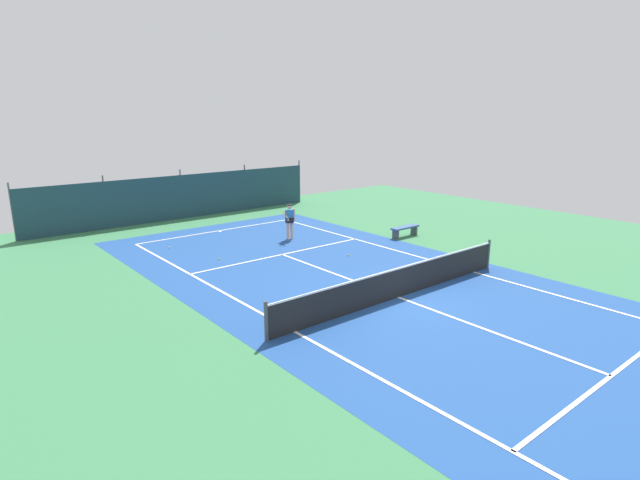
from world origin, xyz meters
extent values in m
plane|color=#387A4C|center=(0.00, 0.00, 0.00)|extent=(36.00, 36.00, 0.00)
cube|color=#1E478C|center=(0.00, 0.00, 0.00)|extent=(11.02, 26.60, 0.01)
cube|color=white|center=(0.00, 11.90, 0.01)|extent=(8.22, 0.10, 0.01)
cube|color=white|center=(-4.11, 0.00, 0.01)|extent=(0.10, 23.80, 0.01)
cube|color=white|center=(4.11, 0.00, 0.01)|extent=(0.10, 23.80, 0.01)
cube|color=white|center=(0.00, 6.40, 0.01)|extent=(8.22, 0.10, 0.01)
cube|color=white|center=(0.00, -6.40, 0.01)|extent=(8.22, 0.10, 0.01)
cube|color=white|center=(0.00, 0.00, 0.01)|extent=(0.10, 12.80, 0.01)
cube|color=white|center=(0.00, 11.75, 0.01)|extent=(0.10, 0.30, 0.01)
cube|color=black|center=(0.00, 0.00, 0.47)|extent=(9.92, 0.03, 0.95)
cube|color=white|center=(0.00, 0.00, 0.97)|extent=(9.92, 0.04, 0.05)
cylinder|color=#47474C|center=(-5.01, 0.00, 0.55)|extent=(0.10, 0.10, 1.10)
cylinder|color=#47474C|center=(5.01, 0.00, 0.55)|extent=(0.10, 0.10, 1.10)
cube|color=#1E3D4C|center=(0.00, 15.90, 1.20)|extent=(16.22, 0.06, 2.40)
cylinder|color=#595B60|center=(-8.11, 15.96, 1.35)|extent=(0.08, 0.08, 2.70)
cylinder|color=#595B60|center=(-4.05, 15.96, 1.35)|extent=(0.08, 0.08, 2.70)
cylinder|color=#595B60|center=(0.00, 15.96, 1.35)|extent=(0.08, 0.08, 2.70)
cylinder|color=#595B60|center=(4.05, 15.96, 1.35)|extent=(0.08, 0.08, 2.70)
cylinder|color=#595B60|center=(8.11, 15.96, 1.35)|extent=(0.08, 0.08, 2.70)
cube|color=#234C1E|center=(0.00, 16.50, 0.55)|extent=(14.60, 0.70, 1.10)
cylinder|color=#D8AD8C|center=(1.91, 8.34, 0.41)|extent=(0.12, 0.12, 0.82)
cylinder|color=#D8AD8C|center=(1.71, 8.37, 0.41)|extent=(0.12, 0.12, 0.82)
cylinder|color=black|center=(1.81, 8.35, 0.90)|extent=(0.40, 0.40, 0.22)
cube|color=#2D6BB7|center=(1.81, 8.35, 1.10)|extent=(0.39, 0.26, 0.56)
sphere|color=#D8AD8C|center=(1.81, 8.35, 1.53)|extent=(0.22, 0.22, 0.22)
cylinder|color=black|center=(1.81, 8.35, 1.62)|extent=(0.23, 0.23, 0.04)
cylinder|color=#D8AD8C|center=(2.03, 8.31, 1.13)|extent=(0.09, 0.09, 0.58)
cylinder|color=#D8AD8C|center=(1.56, 8.27, 1.13)|extent=(0.18, 0.53, 0.41)
cylinder|color=black|center=(1.46, 7.99, 1.02)|extent=(0.08, 0.28, 0.13)
torus|color=teal|center=(1.46, 7.99, 1.24)|extent=(0.32, 0.18, 0.29)
sphere|color=#CCDB33|center=(-3.20, 10.36, 0.03)|extent=(0.07, 0.07, 0.07)
sphere|color=#CCDB33|center=(2.01, 4.52, 0.03)|extent=(0.07, 0.07, 0.07)
sphere|color=#CCDB33|center=(-2.38, 7.41, 0.03)|extent=(0.07, 0.07, 0.07)
cube|color=maroon|center=(3.80, 19.38, 0.72)|extent=(2.18, 4.35, 0.80)
cube|color=#2D333D|center=(3.80, 19.38, 1.40)|extent=(1.70, 2.02, 0.56)
cylinder|color=black|center=(4.58, 18.00, 0.32)|extent=(0.28, 0.66, 0.64)
cylinder|color=black|center=(2.79, 18.17, 0.32)|extent=(0.28, 0.66, 0.64)
cylinder|color=black|center=(4.82, 20.60, 0.32)|extent=(0.28, 0.66, 0.64)
cylinder|color=black|center=(3.02, 20.76, 0.32)|extent=(0.28, 0.66, 0.64)
cube|color=#335184|center=(6.31, 5.28, 0.45)|extent=(1.60, 0.40, 0.08)
cube|color=#4C4C51|center=(5.66, 5.28, 0.23)|extent=(0.08, 0.36, 0.45)
cube|color=#4C4C51|center=(6.96, 5.28, 0.23)|extent=(0.08, 0.36, 0.45)
cylinder|color=#338CD8|center=(5.97, 5.66, 0.12)|extent=(0.08, 0.08, 0.24)
camera|label=1|loc=(-11.56, -10.17, 5.78)|focal=28.40mm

